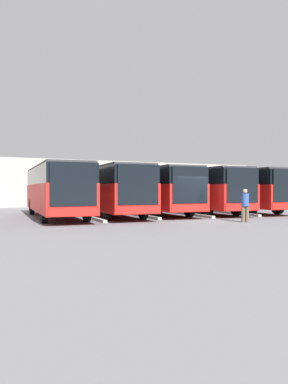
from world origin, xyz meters
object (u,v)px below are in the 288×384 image
bus_0 (234,189)px  bus_4 (56,189)px  bus_2 (152,189)px  bus_3 (108,189)px  pedestrian (245,204)px  bus_1 (195,189)px

bus_0 → bus_4: 13.84m
bus_2 → bus_4: (6.92, 0.55, 0.00)m
bus_3 → bus_4: same height
bus_0 → bus_2: size_ratio=1.00×
bus_0 → pedestrian: bus_0 is taller
bus_1 → pedestrian: 8.06m
bus_0 → bus_2: (6.92, -0.61, 0.00)m
bus_2 → pedestrian: bus_2 is taller
pedestrian → bus_4: bearing=-21.2°
bus_2 → bus_3: same height
bus_4 → bus_3: bearing=-173.5°
bus_0 → bus_2: same height
bus_1 → pedestrian: size_ratio=6.55×
bus_3 → bus_4: size_ratio=1.00×
pedestrian → bus_0: bearing=-104.9°
bus_1 → bus_3: size_ratio=1.00×
bus_3 → pedestrian: bearing=126.6°
bus_1 → bus_4: 10.38m
bus_1 → bus_3: same height
bus_4 → bus_0: bearing=-176.0°
bus_2 → bus_1: bearing=177.7°
bus_1 → bus_2: same height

